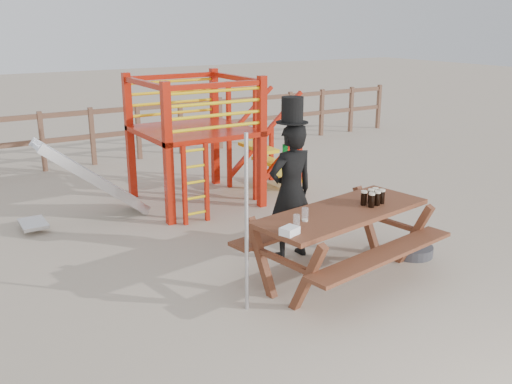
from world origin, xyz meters
name	(u,v)px	position (x,y,z in m)	size (l,w,h in m)	color
ground	(318,286)	(0.00, 0.00, 0.00)	(60.00, 60.00, 0.00)	tan
back_fence	(115,128)	(0.00, 7.00, 0.74)	(15.09, 0.09, 1.20)	brown
playground_fort	(190,139)	(0.12, 3.58, 1.07)	(4.71, 1.84, 2.10)	#AC1C0B
picnic_table	(342,236)	(0.34, 0.03, 0.53)	(2.38, 1.83, 0.84)	brown
man_with_hat	(291,188)	(0.21, 0.87, 0.92)	(0.64, 0.42, 2.05)	black
metal_pole	(247,225)	(-0.98, -0.04, 0.94)	(0.04, 0.04, 1.88)	#B2B2B7
parasol_base	(412,250)	(1.58, 0.08, 0.06)	(0.54, 0.54, 0.23)	#35353A
paper_bag	(290,231)	(-0.61, -0.28, 0.88)	(0.18, 0.14, 0.08)	white
stout_pints	(373,197)	(0.78, 0.01, 0.93)	(0.29, 0.21, 0.17)	black
empty_glasses	(301,219)	(-0.35, -0.10, 0.91)	(0.28, 0.21, 0.15)	silver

